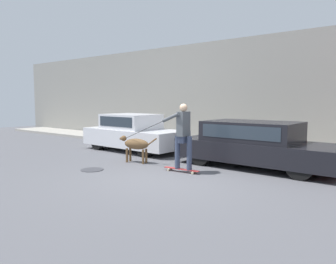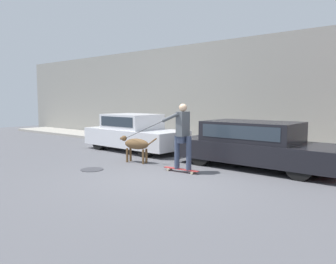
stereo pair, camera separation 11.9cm
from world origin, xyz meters
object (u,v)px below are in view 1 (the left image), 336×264
at_px(dog, 136,145).
at_px(skateboarder, 183,133).
at_px(parked_car_1, 256,145).
at_px(parked_car_0, 133,133).

relative_size(dog, skateboarder, 0.45).
distance_m(parked_car_1, skateboarder, 2.20).
height_order(parked_car_0, dog, parked_car_0).
relative_size(parked_car_0, parked_car_1, 0.90).
height_order(parked_car_0, skateboarder, skateboarder).
height_order(dog, skateboarder, skateboarder).
xyz_separation_m(parked_car_1, skateboarder, (-1.19, -1.81, 0.39)).
relative_size(parked_car_1, skateboarder, 1.61).
bearing_deg(parked_car_0, parked_car_1, 1.96).
relative_size(parked_car_0, skateboarder, 1.45).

